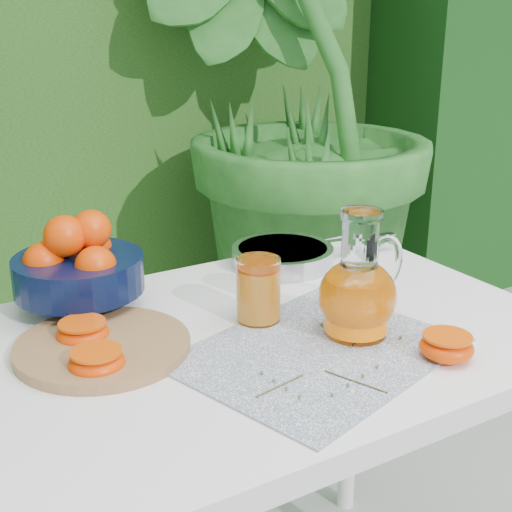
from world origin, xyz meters
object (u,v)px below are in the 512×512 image
fruit_bowl (77,266)px  saute_pan (284,255)px  white_table (262,374)px  juice_pitcher (359,292)px  cutting_board (103,347)px

fruit_bowl → saute_pan: 0.45m
white_table → juice_pitcher: 0.23m
fruit_bowl → saute_pan: size_ratio=0.73×
saute_pan → cutting_board: bearing=-158.2°
juice_pitcher → fruit_bowl: bearing=136.3°
fruit_bowl → white_table: bearing=-47.2°
juice_pitcher → saute_pan: (0.08, 0.35, -0.06)m
cutting_board → fruit_bowl: 0.20m
cutting_board → fruit_bowl: fruit_bowl is taller
white_table → fruit_bowl: bearing=132.8°
fruit_bowl → juice_pitcher: juice_pitcher is taller
white_table → juice_pitcher: (0.13, -0.09, 0.16)m
white_table → fruit_bowl: size_ratio=3.49×
white_table → cutting_board: cutting_board is taller
juice_pitcher → white_table: bearing=143.9°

